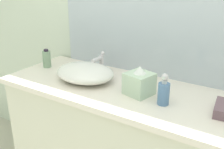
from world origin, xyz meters
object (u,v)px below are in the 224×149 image
tissue_box (139,82)px  lotion_bottle (47,59)px  soap_dispenser (164,92)px  sink_basin (85,73)px

tissue_box → lotion_bottle: bearing=176.1°
tissue_box → soap_dispenser: bearing=-15.6°
soap_dispenser → tissue_box: (-0.16, 0.05, 0.00)m
sink_basin → lotion_bottle: bearing=172.1°
lotion_bottle → tissue_box: 0.76m
sink_basin → soap_dispenser: (0.54, -0.04, 0.02)m
tissue_box → sink_basin: bearing=-179.8°
soap_dispenser → tissue_box: 0.17m
sink_basin → soap_dispenser: soap_dispenser is taller
soap_dispenser → lotion_bottle: bearing=174.0°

